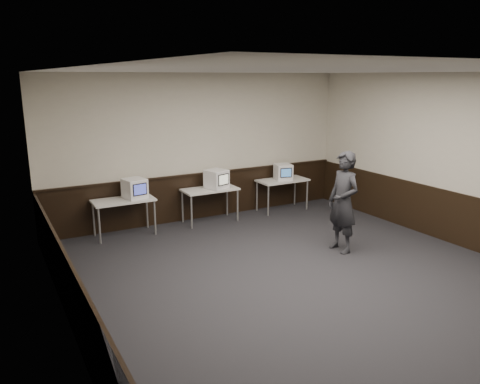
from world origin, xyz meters
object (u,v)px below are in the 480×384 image
object	(u,v)px
emac_center	(217,179)
emac_right	(283,172)
desk_right	(282,182)
emac_left	(135,188)
desk_center	(210,192)
desk_left	(123,203)
person	(343,202)

from	to	relation	value
emac_center	emac_right	xyz separation A→B (m)	(1.76, 0.02, -0.02)
desk_right	emac_left	world-z (taller)	emac_left
desk_right	emac_left	bearing A→B (deg)	-179.56
desk_center	desk_right	bearing A→B (deg)	0.00
desk_center	emac_right	distance (m)	1.92
desk_left	emac_right	size ratio (longest dim) A/B	2.55
desk_left	emac_center	xyz separation A→B (m)	(2.04, -0.04, 0.27)
desk_center	emac_center	distance (m)	0.31
emac_center	person	distance (m)	2.97
emac_left	emac_right	bearing A→B (deg)	-11.83
emac_left	emac_right	xyz separation A→B (m)	(3.56, 0.00, -0.01)
desk_left	emac_left	bearing A→B (deg)	-6.60
person	desk_center	bearing A→B (deg)	-155.24
emac_left	desk_right	bearing A→B (deg)	-11.41
desk_left	person	xyz separation A→B (m)	(3.25, -2.76, 0.24)
desk_center	emac_left	size ratio (longest dim) A/B	2.43
desk_left	person	bearing A→B (deg)	-40.37
emac_center	person	xyz separation A→B (m)	(1.20, -2.72, -0.03)
desk_right	emac_center	size ratio (longest dim) A/B	2.26
desk_center	emac_left	bearing A→B (deg)	-179.06
desk_left	emac_center	bearing A→B (deg)	-1.22
person	emac_left	bearing A→B (deg)	-133.47
desk_center	emac_right	size ratio (longest dim) A/B	2.55
desk_left	desk_center	world-z (taller)	same
emac_right	desk_left	bearing A→B (deg)	-166.02
emac_left	desk_left	bearing A→B (deg)	161.55
desk_left	person	size ratio (longest dim) A/B	0.65
emac_center	person	world-z (taller)	person
emac_left	emac_right	distance (m)	3.56
emac_left	person	bearing A→B (deg)	-54.08
emac_center	emac_right	size ratio (longest dim) A/B	1.13
desk_center	emac_left	distance (m)	1.69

